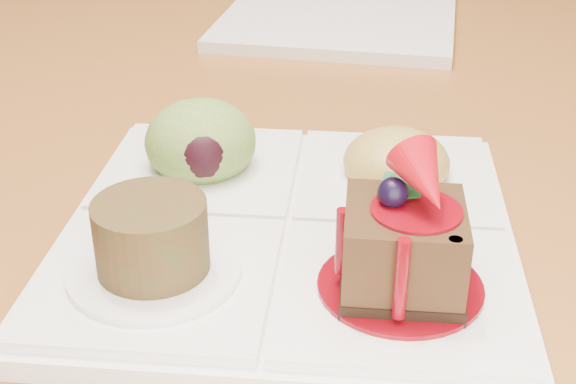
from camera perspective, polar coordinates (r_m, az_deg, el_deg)
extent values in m
plane|color=#4F3316|center=(1.50, 0.65, -13.08)|extent=(6.00, 6.00, 0.00)
cylinder|color=#995F27|center=(2.06, -15.94, 9.39)|extent=(0.06, 0.06, 0.71)
cylinder|color=#995F27|center=(2.14, 8.50, 10.93)|extent=(0.06, 0.06, 0.71)
cylinder|color=#311B10|center=(1.94, 17.51, 3.85)|extent=(0.04, 0.04, 0.45)
cube|color=white|center=(0.46, 0.00, -3.17)|extent=(0.31, 0.31, 0.01)
cube|color=white|center=(0.40, 7.93, -7.13)|extent=(0.15, 0.15, 0.01)
cube|color=white|center=(0.41, -9.41, -6.11)|extent=(0.15, 0.15, 0.01)
cube|color=white|center=(0.52, -6.13, 1.65)|extent=(0.15, 0.15, 0.01)
cube|color=white|center=(0.51, 7.63, 1.01)|extent=(0.15, 0.15, 0.01)
cylinder|color=#68030C|center=(0.40, 7.97, -6.63)|extent=(0.08, 0.08, 0.00)
cube|color=black|center=(0.40, 8.00, -6.32)|extent=(0.07, 0.07, 0.01)
cube|color=#3A2110|center=(0.39, 8.22, -3.60)|extent=(0.07, 0.07, 0.04)
cylinder|color=#68030C|center=(0.38, 8.42, -1.12)|extent=(0.04, 0.04, 0.00)
sphere|color=black|center=(0.37, 7.47, -0.03)|extent=(0.01, 0.01, 0.01)
cone|color=#AF0B15|center=(0.37, 9.75, 0.80)|extent=(0.03, 0.04, 0.04)
cube|color=#0F3F19|center=(0.38, 8.39, 0.43)|extent=(0.01, 0.02, 0.01)
cube|color=#0F3F19|center=(0.38, 7.33, 0.49)|extent=(0.02, 0.02, 0.01)
cylinder|color=#68030C|center=(0.36, 8.06, -6.15)|extent=(0.01, 0.01, 0.04)
cylinder|color=#68030C|center=(0.37, 11.56, -5.74)|extent=(0.01, 0.01, 0.04)
cylinder|color=#68030C|center=(0.38, 3.86, -3.55)|extent=(0.01, 0.01, 0.04)
cylinder|color=white|center=(0.41, -9.47, -5.53)|extent=(0.09, 0.09, 0.00)
cylinder|color=#4A2315|center=(0.40, -9.70, -3.10)|extent=(0.06, 0.06, 0.04)
cylinder|color=#441C0E|center=(0.39, -9.85, -1.56)|extent=(0.05, 0.05, 0.00)
ellipsoid|color=olive|center=(0.51, -6.24, 3.58)|extent=(0.07, 0.07, 0.05)
ellipsoid|color=black|center=(0.49, -6.05, 2.56)|extent=(0.04, 0.03, 0.03)
ellipsoid|color=#BB8F43|center=(0.50, 7.71, 2.11)|extent=(0.07, 0.07, 0.04)
cube|color=#E63E10|center=(0.51, 9.05, 2.96)|extent=(0.01, 0.01, 0.01)
cube|color=#506F18|center=(0.52, 7.93, 3.70)|extent=(0.02, 0.02, 0.02)
cube|color=#E63E10|center=(0.51, 6.75, 3.30)|extent=(0.02, 0.02, 0.01)
cube|color=#506F18|center=(0.50, 6.33, 2.67)|extent=(0.02, 0.02, 0.01)
cube|color=#E63E10|center=(0.49, 6.70, 1.95)|extent=(0.02, 0.02, 0.01)
cube|color=#506F18|center=(0.49, 8.37, 2.12)|extent=(0.02, 0.02, 0.01)
cube|color=#E63E10|center=(0.50, 9.02, 2.18)|extent=(0.02, 0.02, 0.01)
cube|color=white|center=(0.86, 3.66, 12.19)|extent=(0.30, 0.30, 0.01)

